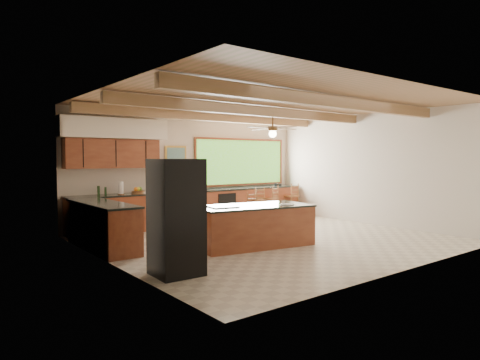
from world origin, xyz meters
TOP-DOWN VIEW (x-y plane):
  - ground at (0.00, 0.00)m, footprint 7.20×7.20m
  - room_shell at (-0.17, 0.65)m, footprint 7.27×6.54m
  - counter_run at (-0.82, 2.52)m, footprint 7.12×3.10m
  - island at (-0.73, -0.27)m, footprint 2.54×1.51m
  - refrigerator at (-3.05, -1.22)m, footprint 0.72×0.70m
  - bar_stool_a at (0.68, 1.55)m, footprint 0.39×0.39m
  - bar_stool_b at (2.22, 2.40)m, footprint 0.42×0.42m
  - bar_stool_c at (1.72, 2.40)m, footprint 0.45×0.45m
  - bar_stool_d at (3.06, 2.40)m, footprint 0.37×0.37m

SIDE VIEW (x-z plane):
  - ground at x=0.00m, z-range 0.00..0.00m
  - island at x=-0.73m, z-range -0.01..0.84m
  - counter_run at x=-0.82m, z-range -0.15..1.08m
  - bar_stool_a at x=0.68m, z-range 0.09..1.02m
  - bar_stool_c at x=1.72m, z-range 0.09..1.05m
  - bar_stool_b at x=2.22m, z-range 0.09..1.06m
  - bar_stool_d at x=3.06m, z-range 0.09..1.11m
  - refrigerator at x=-3.05m, z-range 0.00..1.79m
  - room_shell at x=-0.17m, z-range 0.70..3.72m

